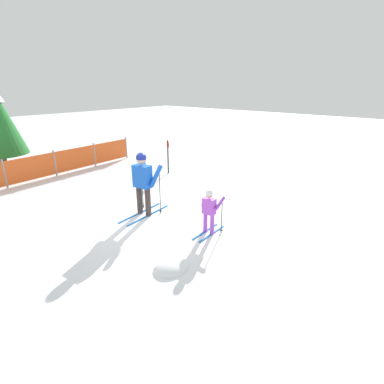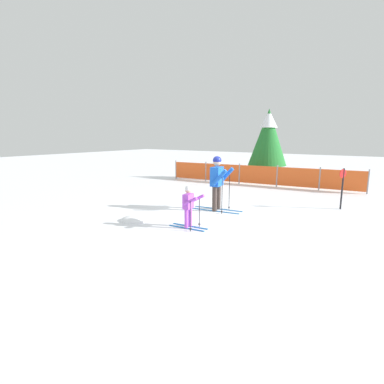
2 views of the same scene
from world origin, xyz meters
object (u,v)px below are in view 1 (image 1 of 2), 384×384
Objects in this scene: skier_child at (209,208)px; trail_marker at (168,153)px; safety_fence at (31,168)px; skier_adult at (143,179)px.

trail_marker is (2.88, 4.21, 0.18)m from skier_child.
skier_child is at bearing -82.11° from safety_fence.
skier_adult is 2.00m from skier_child.
skier_adult is 5.23m from safety_fence.
safety_fence is at bearing 91.18° from skier_adult.
skier_adult reaches higher than trail_marker.
skier_child is 0.83× the size of trail_marker.
trail_marker is at bearing -36.79° from safety_fence.
trail_marker is (3.86, -2.89, 0.31)m from safety_fence.
skier_child is 0.12× the size of safety_fence.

